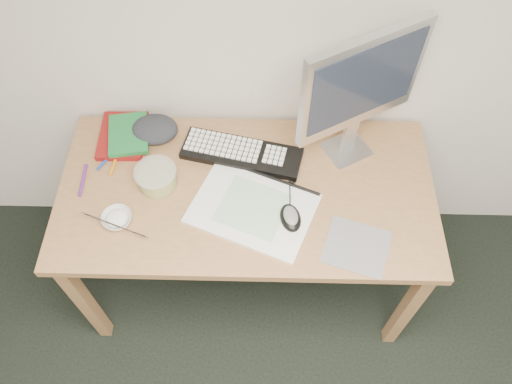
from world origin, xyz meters
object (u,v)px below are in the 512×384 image
at_px(sketchpad, 253,208).
at_px(rice_bowl, 117,219).
at_px(keyboard, 242,153).
at_px(monitor, 361,86).
at_px(desk, 247,202).

height_order(sketchpad, rice_bowl, rice_bowl).
height_order(keyboard, rice_bowl, rice_bowl).
xyz_separation_m(sketchpad, rice_bowl, (-0.48, -0.06, 0.01)).
bearing_deg(keyboard, sketchpad, -66.04).
bearing_deg(monitor, rice_bowl, 172.62).
bearing_deg(desk, sketchpad, -72.54).
distance_m(keyboard, rice_bowl, 0.53).
relative_size(desk, rice_bowl, 12.96).
bearing_deg(sketchpad, keyboard, 123.48).
relative_size(keyboard, rice_bowl, 4.27).
height_order(desk, rice_bowl, rice_bowl).
bearing_deg(desk, keyboard, 98.05).
bearing_deg(keyboard, monitor, 17.87).
bearing_deg(rice_bowl, monitor, 22.30).
relative_size(monitor, rice_bowl, 5.09).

